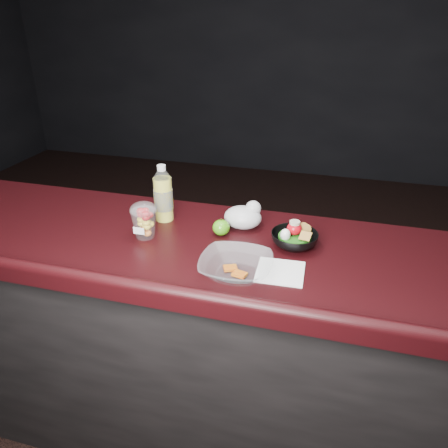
{
  "coord_description": "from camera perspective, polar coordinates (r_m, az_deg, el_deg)",
  "views": [
    {
      "loc": [
        0.5,
        -1.08,
        1.84
      ],
      "look_at": [
        0.12,
        0.32,
        1.1
      ],
      "focal_mm": 35.0,
      "sensor_mm": 36.0,
      "label": 1
    }
  ],
  "objects": [
    {
      "name": "room_shell",
      "position": [
        1.19,
        -10.64,
        26.19
      ],
      "size": [
        8.0,
        8.0,
        8.0
      ],
      "color": "black",
      "rests_on": "ground"
    },
    {
      "name": "counter",
      "position": [
        1.98,
        -3.52,
        -15.29
      ],
      "size": [
        4.06,
        0.71,
        1.02
      ],
      "color": "black",
      "rests_on": "ground"
    },
    {
      "name": "lemonade_bottle",
      "position": [
        1.83,
        -7.93,
        3.47
      ],
      "size": [
        0.08,
        0.08,
        0.24
      ],
      "color": "yellow",
      "rests_on": "counter"
    },
    {
      "name": "fruit_cup",
      "position": [
        1.71,
        -10.41,
        0.58
      ],
      "size": [
        0.1,
        0.1,
        0.15
      ],
      "color": "white",
      "rests_on": "counter"
    },
    {
      "name": "green_apple",
      "position": [
        1.71,
        -0.37,
        -0.46
      ],
      "size": [
        0.07,
        0.07,
        0.07
      ],
      "color": "#3F8E10",
      "rests_on": "counter"
    },
    {
      "name": "plastic_bag",
      "position": [
        1.76,
        2.64,
        1.03
      ],
      "size": [
        0.15,
        0.13,
        0.11
      ],
      "color": "silver",
      "rests_on": "counter"
    },
    {
      "name": "snack_bowl",
      "position": [
        1.65,
        9.14,
        -1.83
      ],
      "size": [
        0.22,
        0.22,
        0.1
      ],
      "rotation": [
        0.0,
        0.0,
        0.29
      ],
      "color": "black",
      "rests_on": "counter"
    },
    {
      "name": "takeout_bowl",
      "position": [
        1.47,
        1.56,
        -5.58
      ],
      "size": [
        0.25,
        0.25,
        0.06
      ],
      "rotation": [
        0.0,
        0.0,
        0.03
      ],
      "color": "silver",
      "rests_on": "counter"
    },
    {
      "name": "paper_napkin",
      "position": [
        1.5,
        7.35,
        -6.2
      ],
      "size": [
        0.17,
        0.17,
        0.0
      ],
      "primitive_type": "cube",
      "rotation": [
        0.0,
        0.0,
        0.04
      ],
      "color": "white",
      "rests_on": "counter"
    }
  ]
}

